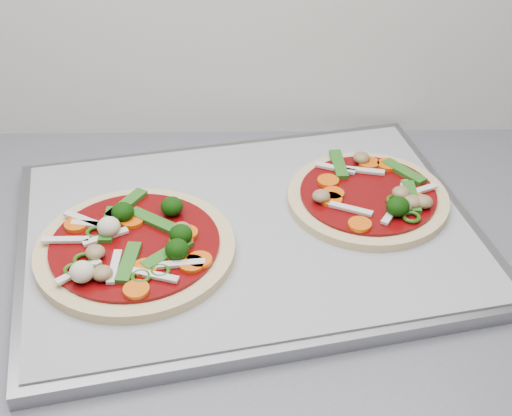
{
  "coord_description": "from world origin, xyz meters",
  "views": [
    {
      "loc": [
        -0.5,
        0.76,
        1.39
      ],
      "look_at": [
        -0.49,
        1.38,
        0.93
      ],
      "focal_mm": 50.0,
      "sensor_mm": 36.0,
      "label": 1
    }
  ],
  "objects": [
    {
      "name": "pizza_right",
      "position": [
        -0.36,
        1.41,
        0.93
      ],
      "size": [
        0.23,
        0.23,
        0.03
      ],
      "rotation": [
        0.0,
        0.0,
        0.36
      ],
      "color": "tan",
      "rests_on": "parchment"
    },
    {
      "name": "baking_tray",
      "position": [
        -0.5,
        1.37,
        0.91
      ],
      "size": [
        0.55,
        0.45,
        0.02
      ],
      "primitive_type": "cube",
      "rotation": [
        0.0,
        0.0,
        0.21
      ],
      "color": "gray",
      "rests_on": "countertop"
    },
    {
      "name": "pizza_left",
      "position": [
        -0.62,
        1.32,
        0.93
      ],
      "size": [
        0.29,
        0.29,
        0.03
      ],
      "rotation": [
        0.0,
        0.0,
        0.62
      ],
      "color": "tan",
      "rests_on": "parchment"
    },
    {
      "name": "parchment",
      "position": [
        -0.5,
        1.37,
        0.92
      ],
      "size": [
        0.53,
        0.43,
        0.0
      ],
      "primitive_type": "cube",
      "rotation": [
        0.0,
        0.0,
        0.2
      ],
      "color": "#96959A",
      "rests_on": "baking_tray"
    }
  ]
}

